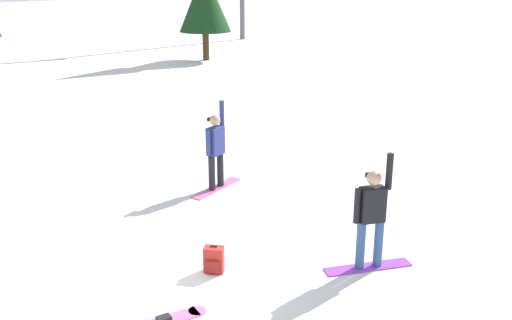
% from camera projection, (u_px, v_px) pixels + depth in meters
% --- Properties ---
extents(ground_plane, '(800.00, 800.00, 0.00)m').
position_uv_depth(ground_plane, '(139.00, 290.00, 9.05)').
color(ground_plane, white).
extents(snowboarder_foreground, '(1.52, 0.64, 1.98)m').
position_uv_depth(snowboarder_foreground, '(371.00, 216.00, 9.44)').
color(snowboarder_foreground, '#993FD8').
rests_on(snowboarder_foreground, ground_plane).
extents(snowboarder_midground, '(1.51, 0.99, 1.99)m').
position_uv_depth(snowboarder_midground, '(216.00, 149.00, 12.95)').
color(snowboarder_midground, pink).
rests_on(snowboarder_midground, ground_plane).
extents(backpack_red, '(0.38, 0.37, 0.47)m').
position_uv_depth(backpack_red, '(214.00, 260.00, 9.54)').
color(backpack_red, red).
rests_on(backpack_red, ground_plane).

